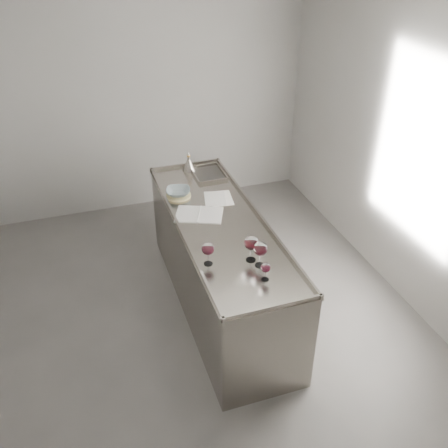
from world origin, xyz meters
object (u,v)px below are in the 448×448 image
object	(u,v)px
wine_glass_left	(208,249)
wine_glass_middle	(251,243)
counter	(220,264)
wine_glass_small	(266,268)
wine_glass_right	(261,249)
wine_funnel	(189,165)
notebook	(199,215)
ceramic_bowl	(178,192)

from	to	relation	value
wine_glass_left	wine_glass_middle	distance (m)	0.34
counter	wine_glass_middle	size ratio (longest dim) A/B	10.94
counter	wine_glass_small	distance (m)	1.05
wine_glass_right	wine_glass_small	distance (m)	0.18
counter	wine_glass_left	distance (m)	0.87
wine_glass_middle	wine_funnel	bearing A→B (deg)	91.49
counter	notebook	world-z (taller)	counter
counter	wine_glass_right	world-z (taller)	wine_glass_right
counter	wine_glass_right	bearing A→B (deg)	-82.06
wine_glass_middle	wine_glass_small	world-z (taller)	wine_glass_middle
notebook	wine_glass_middle	bearing A→B (deg)	-52.67
counter	wine_glass_small	world-z (taller)	wine_glass_small
wine_glass_middle	wine_glass_right	size ratio (longest dim) A/B	1.04
wine_glass_middle	wine_glass_right	distance (m)	0.10
wine_glass_right	wine_glass_middle	bearing A→B (deg)	115.07
wine_glass_middle	wine_glass_small	bearing A→B (deg)	-87.32
notebook	ceramic_bowl	world-z (taller)	ceramic_bowl
notebook	ceramic_bowl	xyz separation A→B (m)	(-0.09, 0.40, 0.04)
counter	ceramic_bowl	bearing A→B (deg)	112.41
counter	wine_funnel	distance (m)	1.20
wine_glass_right	wine_glass_small	xyz separation A→B (m)	(-0.03, -0.17, -0.05)
wine_glass_small	wine_funnel	xyz separation A→B (m)	(-0.06, 1.95, -0.04)
wine_glass_small	counter	bearing A→B (deg)	94.51
notebook	wine_glass_right	bearing A→B (deg)	-51.52
wine_glass_right	notebook	size ratio (longest dim) A/B	0.43
wine_glass_small	ceramic_bowl	xyz separation A→B (m)	(-0.30, 1.44, -0.06)
notebook	ceramic_bowl	bearing A→B (deg)	126.09
wine_glass_right	ceramic_bowl	size ratio (longest dim) A/B	0.93
notebook	wine_glass_small	bearing A→B (deg)	-55.51
counter	wine_funnel	world-z (taller)	wine_funnel
wine_glass_small	notebook	xyz separation A→B (m)	(-0.21, 1.04, -0.10)
wine_glass_left	ceramic_bowl	xyz separation A→B (m)	(0.04, 1.12, -0.09)
counter	wine_funnel	size ratio (longest dim) A/B	11.31
wine_glass_left	ceramic_bowl	distance (m)	1.12
counter	wine_glass_middle	bearing A→B (deg)	-84.71
wine_glass_left	wine_glass_middle	bearing A→B (deg)	-10.04
wine_glass_right	wine_funnel	world-z (taller)	same
wine_glass_middle	counter	bearing A→B (deg)	95.29
wine_glass_right	notebook	world-z (taller)	wine_glass_right
wine_glass_small	wine_funnel	distance (m)	1.95
wine_glass_left	ceramic_bowl	world-z (taller)	wine_glass_left
wine_glass_right	notebook	distance (m)	0.91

